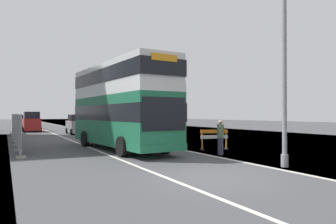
{
  "coord_description": "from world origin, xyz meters",
  "views": [
    {
      "loc": [
        -5.96,
        -8.69,
        2.08
      ],
      "look_at": [
        1.69,
        6.17,
        2.2
      ],
      "focal_mm": 33.97,
      "sensor_mm": 36.0,
      "label": 1
    }
  ],
  "objects_px": {
    "lamppost_foreground": "(284,61)",
    "car_oncoming_near": "(78,125)",
    "double_decker_bus": "(120,105)",
    "roadworks_barrier": "(214,137)",
    "car_receding_far": "(30,122)",
    "pedestrian_at_kerb": "(220,137)",
    "car_receding_mid": "(32,122)",
    "car_far_side": "(22,121)"
  },
  "relations": [
    {
      "from": "double_decker_bus",
      "to": "lamppost_foreground",
      "type": "relative_size",
      "value": 1.19
    },
    {
      "from": "car_far_side",
      "to": "pedestrian_at_kerb",
      "type": "relative_size",
      "value": 2.52
    },
    {
      "from": "roadworks_barrier",
      "to": "pedestrian_at_kerb",
      "type": "bearing_deg",
      "value": -117.59
    },
    {
      "from": "lamppost_foreground",
      "to": "pedestrian_at_kerb",
      "type": "distance_m",
      "value": 5.34
    },
    {
      "from": "roadworks_barrier",
      "to": "car_far_side",
      "type": "distance_m",
      "value": 43.88
    },
    {
      "from": "car_receding_mid",
      "to": "lamppost_foreground",
      "type": "bearing_deg",
      "value": -77.8
    },
    {
      "from": "car_receding_far",
      "to": "lamppost_foreground",
      "type": "bearing_deg",
      "value": -80.4
    },
    {
      "from": "roadworks_barrier",
      "to": "pedestrian_at_kerb",
      "type": "relative_size",
      "value": 0.94
    },
    {
      "from": "double_decker_bus",
      "to": "car_receding_mid",
      "type": "relative_size",
      "value": 2.7
    },
    {
      "from": "roadworks_barrier",
      "to": "car_receding_mid",
      "type": "height_order",
      "value": "car_receding_mid"
    },
    {
      "from": "car_receding_mid",
      "to": "pedestrian_at_kerb",
      "type": "relative_size",
      "value": 2.19
    },
    {
      "from": "roadworks_barrier",
      "to": "pedestrian_at_kerb",
      "type": "distance_m",
      "value": 2.3
    },
    {
      "from": "lamppost_foreground",
      "to": "pedestrian_at_kerb",
      "type": "height_order",
      "value": "lamppost_foreground"
    },
    {
      "from": "car_receding_mid",
      "to": "pedestrian_at_kerb",
      "type": "bearing_deg",
      "value": -76.01
    },
    {
      "from": "lamppost_foreground",
      "to": "car_far_side",
      "type": "bearing_deg",
      "value": 98.33
    },
    {
      "from": "roadworks_barrier",
      "to": "car_receding_far",
      "type": "distance_m",
      "value": 34.24
    },
    {
      "from": "double_decker_bus",
      "to": "car_oncoming_near",
      "type": "xyz_separation_m",
      "value": [
        0.86,
        16.4,
        -1.69
      ]
    },
    {
      "from": "double_decker_bus",
      "to": "car_receding_mid",
      "type": "xyz_separation_m",
      "value": [
        -3.24,
        23.18,
        -1.55
      ]
    },
    {
      "from": "lamppost_foreground",
      "to": "pedestrian_at_kerb",
      "type": "xyz_separation_m",
      "value": [
        0.01,
        4.2,
        -3.29
      ]
    },
    {
      "from": "lamppost_foreground",
      "to": "pedestrian_at_kerb",
      "type": "relative_size",
      "value": 4.97
    },
    {
      "from": "car_receding_mid",
      "to": "double_decker_bus",
      "type": "bearing_deg",
      "value": -82.04
    },
    {
      "from": "car_oncoming_near",
      "to": "car_far_side",
      "type": "height_order",
      "value": "car_oncoming_near"
    },
    {
      "from": "pedestrian_at_kerb",
      "to": "lamppost_foreground",
      "type": "bearing_deg",
      "value": -90.19
    },
    {
      "from": "double_decker_bus",
      "to": "car_far_side",
      "type": "distance_m",
      "value": 40.45
    },
    {
      "from": "double_decker_bus",
      "to": "car_far_side",
      "type": "bearing_deg",
      "value": 94.96
    },
    {
      "from": "car_receding_mid",
      "to": "car_far_side",
      "type": "xyz_separation_m",
      "value": [
        -0.25,
        17.09,
        -0.19
      ]
    },
    {
      "from": "roadworks_barrier",
      "to": "car_receding_mid",
      "type": "distance_m",
      "value": 27.22
    },
    {
      "from": "roadworks_barrier",
      "to": "car_far_side",
      "type": "xyz_separation_m",
      "value": [
        -8.3,
        43.09,
        0.18
      ]
    },
    {
      "from": "car_oncoming_near",
      "to": "pedestrian_at_kerb",
      "type": "xyz_separation_m",
      "value": [
        2.89,
        -21.26,
        -0.08
      ]
    },
    {
      "from": "roadworks_barrier",
      "to": "car_oncoming_near",
      "type": "distance_m",
      "value": 19.63
    },
    {
      "from": "roadworks_barrier",
      "to": "car_receding_far",
      "type": "relative_size",
      "value": 0.43
    },
    {
      "from": "lamppost_foreground",
      "to": "car_far_side",
      "type": "distance_m",
      "value": 49.96
    },
    {
      "from": "car_oncoming_near",
      "to": "car_receding_far",
      "type": "relative_size",
      "value": 1.1
    },
    {
      "from": "lamppost_foreground",
      "to": "car_oncoming_near",
      "type": "bearing_deg",
      "value": 96.44
    },
    {
      "from": "roadworks_barrier",
      "to": "lamppost_foreground",
      "type": "bearing_deg",
      "value": -99.81
    },
    {
      "from": "car_oncoming_near",
      "to": "car_receding_mid",
      "type": "height_order",
      "value": "car_receding_mid"
    },
    {
      "from": "car_receding_mid",
      "to": "car_far_side",
      "type": "height_order",
      "value": "car_receding_mid"
    },
    {
      "from": "lamppost_foreground",
      "to": "roadworks_barrier",
      "type": "xyz_separation_m",
      "value": [
        1.08,
        6.24,
        -3.44
      ]
    },
    {
      "from": "double_decker_bus",
      "to": "roadworks_barrier",
      "type": "distance_m",
      "value": 5.9
    },
    {
      "from": "car_oncoming_near",
      "to": "roadworks_barrier",
      "type": "bearing_deg",
      "value": -78.38
    },
    {
      "from": "lamppost_foreground",
      "to": "car_receding_far",
      "type": "xyz_separation_m",
      "value": [
        -6.69,
        39.59,
        -3.25
      ]
    },
    {
      "from": "car_receding_far",
      "to": "pedestrian_at_kerb",
      "type": "xyz_separation_m",
      "value": [
        6.71,
        -35.38,
        -0.04
      ]
    }
  ]
}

